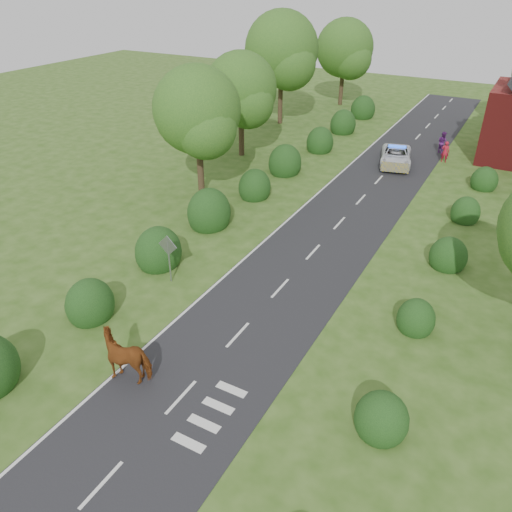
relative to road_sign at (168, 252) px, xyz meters
The scene contains 14 objects.
ground 5.63m from the road_sign, 21.80° to the right, with size 120.00×120.00×0.00m, color #305316.
road 14.03m from the road_sign, 68.96° to the left, with size 6.00×70.00×0.02m, color black.
road_markings 11.56m from the road_sign, 72.72° to the left, with size 4.96×70.00×0.01m.
hedgerow_left 9.85m from the road_sign, 98.87° to the left, with size 2.75×50.41×3.00m.
hedgerow_right 14.85m from the road_sign, 38.46° to the left, with size 2.10×45.78×2.10m.
tree_left_a 11.55m from the road_sign, 115.73° to the left, with size 5.74×5.60×8.38m.
tree_left_b 19.22m from the road_sign, 109.29° to the left, with size 5.74×5.60×8.07m.
tree_left_c 29.28m from the road_sign, 105.46° to the left, with size 6.97×6.80×10.22m.
tree_left_d 38.41m from the road_sign, 97.87° to the left, with size 6.15×6.00×8.89m.
road_sign is the anchor object (origin of this frame).
cow 6.51m from the road_sign, 66.17° to the right, with size 1.24×2.35×1.66m, color brown.
police_van 22.45m from the road_sign, 76.82° to the left, with size 3.33×5.27×1.50m.
pedestrian_red 25.61m from the road_sign, 71.00° to the left, with size 0.61×0.40×1.67m, color #B3182C.
pedestrian_purple 27.51m from the road_sign, 73.74° to the left, with size 0.86×0.67×1.77m, color #551D65.
Camera 1 is at (8.61, -14.01, 13.48)m, focal length 35.00 mm.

